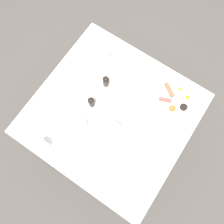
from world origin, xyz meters
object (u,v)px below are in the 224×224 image
Objects in this scene: teapot_near at (132,80)px; teapot_far at (102,54)px; breakfast_plate at (176,99)px; pepper_grinder at (106,81)px; fork_by_plate at (110,176)px; teacup_with_saucer_right at (77,86)px; salt_grinder at (91,102)px; water_glass_short at (114,129)px; water_glass_tall at (42,146)px; knife_by_plate at (148,157)px; napkin_folded at (52,118)px; teacup_with_saucer_left at (81,125)px.

teapot_near is 0.85× the size of teapot_far.
pepper_grinder reaches higher than breakfast_plate.
teacup_with_saucer_right is at bearing -125.23° from fork_by_plate.
teacup_with_saucer_right reaches higher than breakfast_plate.
teacup_with_saucer_right is 1.34× the size of salt_grinder.
water_glass_short is (0.43, -0.23, 0.05)m from breakfast_plate.
water_glass_tall is at bearing -66.08° from teapot_near.
pepper_grinder is (-0.25, -0.24, -0.00)m from water_glass_short.
teacup_with_saucer_right is 0.47m from water_glass_tall.
pepper_grinder is at bearing -117.83° from knife_by_plate.
fork_by_plate is at bearing -30.46° from knife_by_plate.
teapot_near is 1.32× the size of water_glass_short.
teapot_near is 0.90× the size of fork_by_plate.
teapot_far is at bearing -88.21° from breakfast_plate.
teacup_with_saucer_right is at bearing 176.38° from napkin_folded.
salt_grinder reaches higher than teacup_with_saucer_right.
teapot_near is at bearing -159.24° from fork_by_plate.
breakfast_plate reaches higher than fork_by_plate.
fork_by_plate is 0.28m from knife_by_plate.
water_glass_tall is at bearing -79.58° from fork_by_plate.
breakfast_plate is 0.60m from salt_grinder.
breakfast_plate is 1.98× the size of teacup_with_saucer_left.
fork_by_plate is at bearing -27.06° from teapot_near.
fork_by_plate is (0.62, 0.24, -0.05)m from teapot_near.
water_glass_tall is 0.61m from pepper_grinder.
breakfast_plate is 0.62m from teapot_far.
water_glass_tall is (0.46, 0.07, 0.03)m from teacup_with_saucer_right.
teacup_with_saucer_left is 1.34× the size of pepper_grinder.
teapot_near is 0.37m from water_glass_short.
breakfast_plate is 2.65× the size of water_glass_tall.
knife_by_plate is (0.46, 0.05, -0.01)m from breakfast_plate.
breakfast_plate is 2.38× the size of water_glass_short.
water_glass_short reaches higher than breakfast_plate.
knife_by_plate is at bearing 79.68° from salt_grinder.
teacup_with_saucer_right is at bearing -172.01° from water_glass_tall.
salt_grinder is at bearing -131.44° from fork_by_plate.
napkin_folded is (0.07, -0.20, -0.02)m from teacup_with_saucer_left.
knife_by_plate is (-0.07, 0.49, -0.02)m from teacup_with_saucer_left.
water_glass_short is at bearing -94.84° from knife_by_plate.
teapot_far is 1.28× the size of teacup_with_saucer_right.
water_glass_short is (0.12, 0.39, 0.04)m from teacup_with_saucer_right.
teacup_with_saucer_right reaches higher than knife_by_plate.
breakfast_plate is at bearing 172.37° from fork_by_plate.
teacup_with_saucer_right is 0.69m from knife_by_plate.
salt_grinder reaches higher than knife_by_plate.
pepper_grinder is 0.46m from napkin_folded.
teapot_near is 0.54m from knife_by_plate.
teacup_with_saucer_right is at bearing -105.94° from salt_grinder.
teapot_near is 0.39m from teacup_with_saucer_right.
knife_by_plate is at bearing 101.72° from napkin_folded.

